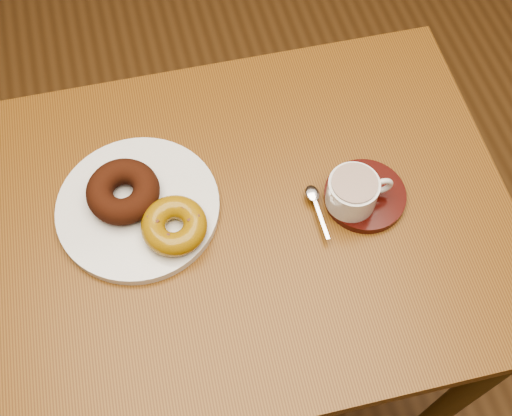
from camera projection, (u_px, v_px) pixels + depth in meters
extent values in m
plane|color=brown|center=(327.00, 294.00, 1.81)|extent=(6.00, 6.00, 0.00)
cube|color=brown|center=(244.00, 221.00, 1.04)|extent=(0.88, 0.68, 0.03)
cylinder|color=#463314|center=(463.00, 394.00, 1.30)|extent=(0.05, 0.05, 0.77)
cylinder|color=#463314|center=(58.00, 230.00, 1.48)|extent=(0.05, 0.05, 0.77)
cylinder|color=#463314|center=(377.00, 167.00, 1.56)|extent=(0.05, 0.05, 0.77)
cylinder|color=silver|center=(138.00, 207.00, 1.02)|extent=(0.27, 0.27, 0.02)
torus|color=#36150A|center=(123.00, 191.00, 1.00)|extent=(0.12, 0.12, 0.04)
torus|color=#976E10|center=(174.00, 226.00, 0.98)|extent=(0.11, 0.11, 0.04)
cube|color=#552E1C|center=(194.00, 216.00, 0.97)|extent=(0.01, 0.00, 0.00)
cube|color=#552E1C|center=(189.00, 207.00, 0.97)|extent=(0.01, 0.01, 0.00)
cube|color=#552E1C|center=(180.00, 203.00, 0.98)|extent=(0.01, 0.01, 0.00)
cube|color=#552E1C|center=(169.00, 203.00, 0.98)|extent=(0.00, 0.01, 0.00)
cube|color=#552E1C|center=(159.00, 207.00, 0.97)|extent=(0.01, 0.01, 0.00)
cube|color=#552E1C|center=(153.00, 216.00, 0.97)|extent=(0.01, 0.01, 0.00)
cube|color=#552E1C|center=(152.00, 226.00, 0.96)|extent=(0.01, 0.00, 0.00)
cube|color=#552E1C|center=(157.00, 234.00, 0.95)|extent=(0.01, 0.01, 0.00)
cube|color=#552E1C|center=(166.00, 239.00, 0.95)|extent=(0.01, 0.01, 0.00)
cube|color=#552E1C|center=(177.00, 239.00, 0.95)|extent=(0.00, 0.01, 0.00)
cube|color=#552E1C|center=(187.00, 234.00, 0.95)|extent=(0.01, 0.01, 0.00)
cube|color=#552E1C|center=(193.00, 226.00, 0.96)|extent=(0.01, 0.01, 0.00)
cylinder|color=#320A06|center=(365.00, 196.00, 1.03)|extent=(0.16, 0.16, 0.01)
cylinder|color=silver|center=(352.00, 192.00, 1.00)|extent=(0.08, 0.08, 0.05)
cylinder|color=#50281B|center=(355.00, 183.00, 0.97)|extent=(0.07, 0.07, 0.00)
torus|color=silver|center=(382.00, 186.00, 1.00)|extent=(0.04, 0.01, 0.04)
ellipsoid|color=silver|center=(312.00, 193.00, 1.02)|extent=(0.02, 0.03, 0.01)
cube|color=silver|center=(320.00, 217.00, 1.00)|extent=(0.01, 0.08, 0.00)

